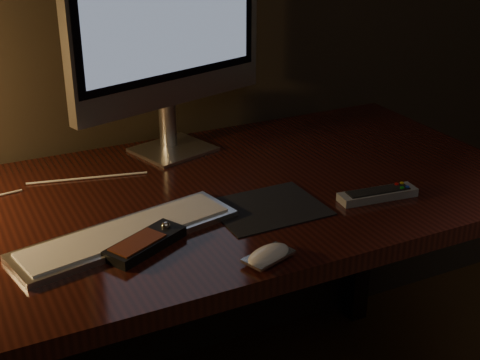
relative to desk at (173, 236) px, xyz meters
name	(u,v)px	position (x,y,z in m)	size (l,w,h in m)	color
desk	(173,236)	(0.00, 0.00, 0.00)	(1.60, 0.75, 0.75)	black
monitor	(168,16)	(0.08, 0.19, 0.47)	(0.54, 0.21, 0.58)	silver
keyboard	(127,234)	(-0.16, -0.19, 0.14)	(0.45, 0.13, 0.02)	silver
mousepad	(267,208)	(0.14, -0.20, 0.13)	(0.23, 0.18, 0.00)	black
mouse	(269,257)	(0.04, -0.39, 0.14)	(0.10, 0.05, 0.02)	white
media_remote	(145,243)	(-0.14, -0.25, 0.14)	(0.18, 0.13, 0.03)	black
tv_remote	(378,194)	(0.38, -0.27, 0.14)	(0.18, 0.06, 0.02)	gray
cable	(24,193)	(-0.31, 0.10, 0.13)	(0.00, 0.00, 0.57)	white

